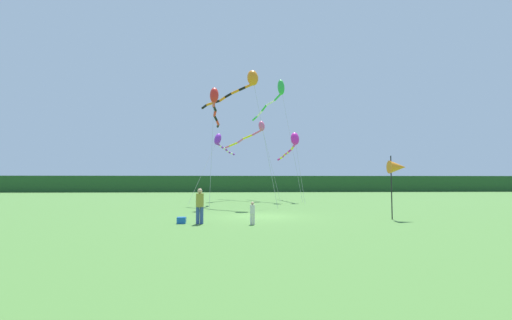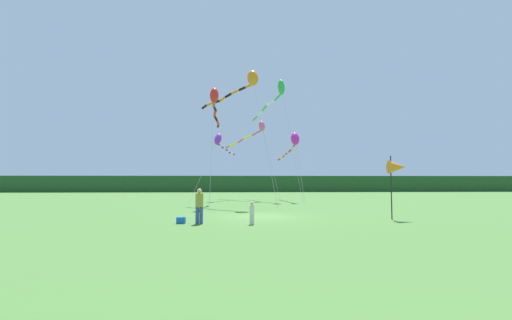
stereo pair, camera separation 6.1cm
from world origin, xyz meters
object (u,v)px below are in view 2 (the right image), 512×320
object	(u,v)px
kite_purple	(220,141)
kite_magenta	(293,143)
person_adult	(199,204)
kite_orange	(247,82)
banner_flag_pole	(397,168)
person_child	(252,212)
kite_rainbow	(254,132)
cooler_box	(181,220)
kite_red	(215,101)
kite_green	(278,92)

from	to	relation	value
kite_purple	kite_magenta	world-z (taller)	kite_purple
person_adult	kite_orange	size ratio (longest dim) A/B	0.15
person_adult	banner_flag_pole	world-z (taller)	banner_flag_pole
person_adult	person_child	xyz separation A→B (m)	(2.48, -0.31, -0.35)
banner_flag_pole	kite_rainbow	distance (m)	20.92
banner_flag_pole	kite_purple	distance (m)	20.77
cooler_box	person_adult	bearing A→B (deg)	-14.31
kite_orange	kite_rainbow	world-z (taller)	kite_orange
kite_red	kite_rainbow	world-z (taller)	kite_red
kite_red	kite_orange	bearing A→B (deg)	0.17
person_child	kite_red	bearing A→B (deg)	102.83
kite_purple	kite_green	bearing A→B (deg)	6.37
kite_purple	kite_orange	xyz separation A→B (m)	(2.65, -8.18, 3.90)
kite_rainbow	kite_green	bearing A→B (deg)	-19.73
cooler_box	kite_orange	xyz separation A→B (m)	(3.42, 10.70, 9.85)
kite_orange	kite_red	bearing A→B (deg)	-179.83
person_child	kite_orange	bearing A→B (deg)	89.72
person_adult	kite_green	bearing A→B (deg)	73.11
person_adult	kite_green	distance (m)	23.22
cooler_box	kite_green	bearing A→B (deg)	70.60
kite_purple	person_child	bearing A→B (deg)	-82.40
kite_rainbow	kite_green	xyz separation A→B (m)	(2.50, -0.90, 4.13)
person_child	kite_orange	distance (m)	14.66
banner_flag_pole	kite_orange	size ratio (longest dim) A/B	0.31
person_adult	cooler_box	distance (m)	1.20
kite_magenta	banner_flag_pole	bearing A→B (deg)	-79.34
banner_flag_pole	kite_rainbow	bearing A→B (deg)	109.44
banner_flag_pole	kite_orange	xyz separation A→B (m)	(-7.76, 9.48, 7.27)
kite_magenta	kite_rainbow	xyz separation A→B (m)	(-3.76, 3.12, 1.54)
person_adult	person_child	world-z (taller)	person_adult
banner_flag_pole	kite_green	size ratio (longest dim) A/B	0.26
cooler_box	kite_red	distance (m)	13.56
person_adult	person_child	distance (m)	2.52
kite_magenta	kite_green	world-z (taller)	kite_green
kite_rainbow	kite_magenta	bearing A→B (deg)	-39.72
banner_flag_pole	kite_purple	xyz separation A→B (m)	(-10.40, 17.66, 3.37)
kite_purple	kite_magenta	distance (m)	7.53
banner_flag_pole	kite_red	bearing A→B (deg)	137.59
kite_rainbow	kite_purple	bearing A→B (deg)	-156.38
kite_magenta	kite_red	world-z (taller)	kite_red
kite_orange	cooler_box	bearing A→B (deg)	-107.72
cooler_box	kite_magenta	size ratio (longest dim) A/B	0.04
kite_magenta	kite_orange	distance (m)	9.16
person_child	kite_green	xyz separation A→B (m)	(3.53, 20.09, 10.91)
person_child	kite_rainbow	xyz separation A→B (m)	(1.02, 20.99, 6.78)
kite_magenta	kite_rainbow	size ratio (longest dim) A/B	1.08
kite_orange	kite_rainbow	bearing A→B (deg)	84.33
kite_magenta	kite_red	xyz separation A→B (m)	(-7.34, -6.64, 2.63)
banner_flag_pole	kite_purple	size ratio (longest dim) A/B	0.45
person_adult	kite_purple	bearing A→B (deg)	90.33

